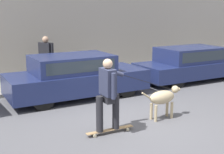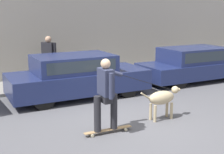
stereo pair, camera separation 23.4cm
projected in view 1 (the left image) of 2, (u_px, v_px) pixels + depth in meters
ground_plane at (128, 125)px, 7.37m from camera, size 36.00×36.00×0.00m
back_wall at (43, 12)px, 11.82m from camera, size 32.00×0.30×5.21m
sidewalk_curb at (56, 83)px, 11.45m from camera, size 30.00×1.83×0.10m
parked_car_1 at (76, 77)px, 9.60m from camera, size 4.33×1.83×1.33m
parked_car_2 at (192, 64)px, 12.03m from camera, size 4.64×1.90×1.28m
dog at (163, 98)px, 7.71m from camera, size 1.16×0.35×0.80m
skateboarder at (108, 92)px, 6.68m from camera, size 2.56×0.63×1.67m
pedestrian_with_bag at (47, 58)px, 10.87m from camera, size 0.47×0.65×1.68m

